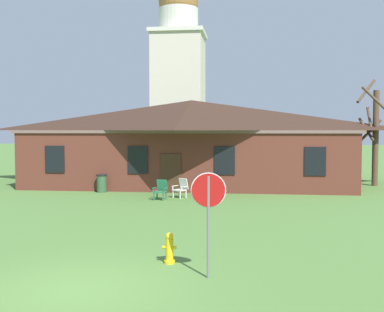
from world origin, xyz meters
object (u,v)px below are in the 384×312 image
(stop_sign, at_px, (208,203))
(fire_hydrant, at_px, (169,249))
(lawn_chair_left_end, at_px, (207,189))
(trash_bin, at_px, (102,183))
(lawn_chair_near_door, at_px, (181,188))
(lawn_chair_by_porch, at_px, (161,189))

(stop_sign, relative_size, fire_hydrant, 3.07)
(lawn_chair_left_end, distance_m, trash_bin, 6.21)
(lawn_chair_near_door, relative_size, fire_hydrant, 1.21)
(lawn_chair_by_porch, xyz_separation_m, lawn_chair_left_end, (2.23, 0.33, 0.00))
(fire_hydrant, bearing_deg, lawn_chair_near_door, 96.65)
(trash_bin, bearing_deg, fire_hydrant, -65.66)
(stop_sign, height_order, trash_bin, stop_sign)
(lawn_chair_by_porch, relative_size, lawn_chair_near_door, 1.00)
(stop_sign, bearing_deg, trash_bin, 116.31)
(lawn_chair_near_door, bearing_deg, fire_hydrant, -83.35)
(lawn_chair_near_door, height_order, fire_hydrant, lawn_chair_near_door)
(lawn_chair_left_end, relative_size, fire_hydrant, 1.21)
(fire_hydrant, bearing_deg, stop_sign, -44.69)
(lawn_chair_by_porch, bearing_deg, lawn_chair_near_door, 42.28)
(stop_sign, bearing_deg, lawn_chair_near_door, 100.85)
(stop_sign, relative_size, lawn_chair_near_door, 2.53)
(stop_sign, distance_m, fire_hydrant, 2.03)
(stop_sign, bearing_deg, lawn_chair_left_end, 95.11)
(lawn_chair_near_door, xyz_separation_m, trash_bin, (-4.56, 1.44, -0.00))
(stop_sign, height_order, lawn_chair_near_door, stop_sign)
(lawn_chair_by_porch, xyz_separation_m, trash_bin, (-3.68, 2.25, -0.00))
(lawn_chair_near_door, height_order, trash_bin, trash_bin)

